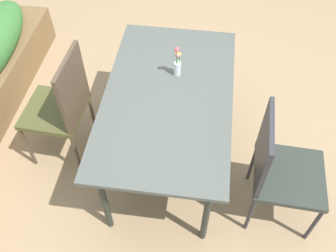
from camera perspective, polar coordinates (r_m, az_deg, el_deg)
name	(u,v)px	position (r m, az deg, el deg)	size (l,w,h in m)	color
ground_plane	(169,158)	(3.23, 0.08, -4.97)	(12.00, 12.00, 0.00)	#9E7F5B
dining_table	(168,101)	(2.68, 0.00, 3.83)	(1.55, 0.91, 0.77)	#4C514C
chair_far_side	(62,104)	(2.95, -15.81, 3.23)	(0.48, 0.48, 1.04)	#4A4A25
chair_near_left	(279,167)	(2.65, 16.58, -6.00)	(0.50, 0.50, 0.97)	#2D342D
flower_vase	(177,64)	(2.73, 1.43, 9.44)	(0.06, 0.05, 0.26)	silver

